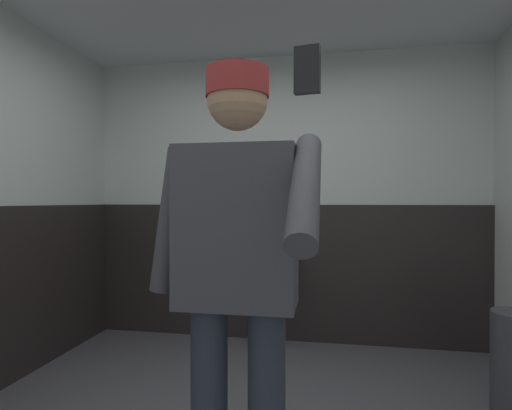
% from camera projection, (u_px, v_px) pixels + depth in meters
% --- Properties ---
extents(wall_back, '(4.16, 0.12, 2.60)m').
position_uv_depth(wall_back, '(283.00, 198.00, 3.68)').
color(wall_back, silver).
rests_on(wall_back, ground_plane).
extents(wainscot_band_back, '(3.56, 0.03, 1.24)m').
position_uv_depth(wainscot_band_back, '(282.00, 272.00, 3.62)').
color(wainscot_band_back, black).
rests_on(wainscot_band_back, ground_plane).
extents(urinal_solo, '(0.40, 0.34, 1.24)m').
position_uv_depth(urinal_solo, '(273.00, 257.00, 3.48)').
color(urinal_solo, white).
rests_on(urinal_solo, ground_plane).
extents(person, '(0.65, 0.60, 1.76)m').
position_uv_depth(person, '(237.00, 262.00, 1.46)').
color(person, '#2D3342').
rests_on(person, ground_plane).
extents(cell_phone, '(0.06, 0.03, 0.11)m').
position_uv_depth(cell_phone, '(307.00, 70.00, 0.91)').
color(cell_phone, black).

